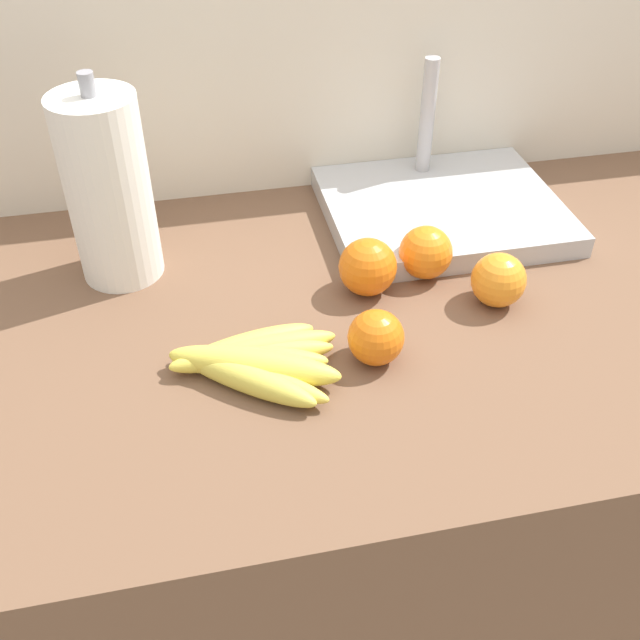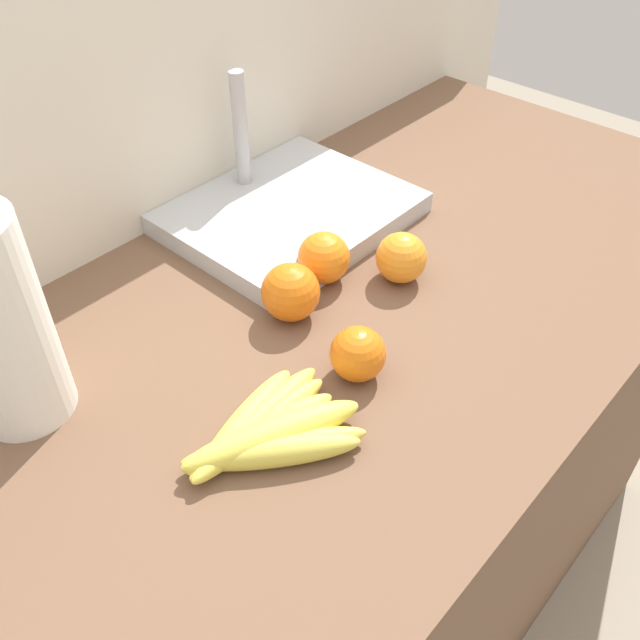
{
  "view_description": "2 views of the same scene",
  "coord_description": "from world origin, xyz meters",
  "px_view_note": "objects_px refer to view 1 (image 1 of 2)",
  "views": [
    {
      "loc": [
        -0.17,
        -0.76,
        1.54
      ],
      "look_at": [
        -0.03,
        -0.06,
        0.95
      ],
      "focal_mm": 41.7,
      "sensor_mm": 36.0,
      "label": 1
    },
    {
      "loc": [
        -0.44,
        -0.46,
        1.54
      ],
      "look_at": [
        0.04,
        -0.03,
        0.96
      ],
      "focal_mm": 38.55,
      "sensor_mm": 36.0,
      "label": 2
    }
  ],
  "objects_px": {
    "orange_back_right": "(498,280)",
    "orange_back_left": "(368,267)",
    "orange_far_right": "(426,252)",
    "paper_towel_roll": "(109,190)",
    "banana_bunch": "(250,362)",
    "orange_right": "(376,337)",
    "sink_basin": "(441,207)"
  },
  "relations": [
    {
      "from": "banana_bunch",
      "to": "orange_right",
      "type": "height_order",
      "value": "orange_right"
    },
    {
      "from": "orange_back_left",
      "to": "paper_towel_roll",
      "type": "xyz_separation_m",
      "value": [
        -0.33,
        0.12,
        0.09
      ]
    },
    {
      "from": "orange_back_left",
      "to": "sink_basin",
      "type": "height_order",
      "value": "sink_basin"
    },
    {
      "from": "orange_far_right",
      "to": "paper_towel_roll",
      "type": "distance_m",
      "value": 0.44
    },
    {
      "from": "orange_far_right",
      "to": "orange_back_left",
      "type": "xyz_separation_m",
      "value": [
        -0.09,
        -0.02,
        0.0
      ]
    },
    {
      "from": "paper_towel_roll",
      "to": "sink_basin",
      "type": "relative_size",
      "value": 0.81
    },
    {
      "from": "orange_far_right",
      "to": "paper_towel_roll",
      "type": "xyz_separation_m",
      "value": [
        -0.42,
        0.1,
        0.09
      ]
    },
    {
      "from": "banana_bunch",
      "to": "orange_back_left",
      "type": "bearing_deg",
      "value": 36.25
    },
    {
      "from": "banana_bunch",
      "to": "paper_towel_roll",
      "type": "relative_size",
      "value": 0.74
    },
    {
      "from": "orange_right",
      "to": "orange_back_right",
      "type": "bearing_deg",
      "value": 22.17
    },
    {
      "from": "orange_back_left",
      "to": "paper_towel_roll",
      "type": "height_order",
      "value": "paper_towel_roll"
    },
    {
      "from": "orange_back_left",
      "to": "sink_basin",
      "type": "relative_size",
      "value": 0.22
    },
    {
      "from": "orange_right",
      "to": "paper_towel_roll",
      "type": "height_order",
      "value": "paper_towel_roll"
    },
    {
      "from": "banana_bunch",
      "to": "orange_right",
      "type": "bearing_deg",
      "value": -2.43
    },
    {
      "from": "orange_back_left",
      "to": "orange_right",
      "type": "bearing_deg",
      "value": -100.66
    },
    {
      "from": "paper_towel_roll",
      "to": "sink_basin",
      "type": "height_order",
      "value": "paper_towel_roll"
    },
    {
      "from": "orange_right",
      "to": "orange_back_right",
      "type": "distance_m",
      "value": 0.21
    },
    {
      "from": "orange_back_right",
      "to": "paper_towel_roll",
      "type": "bearing_deg",
      "value": 160.03
    },
    {
      "from": "orange_right",
      "to": "sink_basin",
      "type": "distance_m",
      "value": 0.36
    },
    {
      "from": "orange_right",
      "to": "paper_towel_roll",
      "type": "bearing_deg",
      "value": 139.71
    },
    {
      "from": "sink_basin",
      "to": "orange_far_right",
      "type": "bearing_deg",
      "value": -117.74
    },
    {
      "from": "banana_bunch",
      "to": "orange_right",
      "type": "distance_m",
      "value": 0.16
    },
    {
      "from": "banana_bunch",
      "to": "orange_back_left",
      "type": "distance_m",
      "value": 0.23
    },
    {
      "from": "orange_back_right",
      "to": "orange_back_left",
      "type": "distance_m",
      "value": 0.18
    },
    {
      "from": "orange_right",
      "to": "sink_basin",
      "type": "relative_size",
      "value": 0.19
    },
    {
      "from": "orange_back_left",
      "to": "banana_bunch",
      "type": "bearing_deg",
      "value": -143.75
    },
    {
      "from": "banana_bunch",
      "to": "orange_back_left",
      "type": "height_order",
      "value": "orange_back_left"
    },
    {
      "from": "sink_basin",
      "to": "orange_back_right",
      "type": "bearing_deg",
      "value": -89.8
    },
    {
      "from": "banana_bunch",
      "to": "paper_towel_roll",
      "type": "height_order",
      "value": "paper_towel_roll"
    },
    {
      "from": "orange_far_right",
      "to": "sink_basin",
      "type": "xyz_separation_m",
      "value": [
        0.07,
        0.14,
        -0.02
      ]
    },
    {
      "from": "orange_far_right",
      "to": "paper_towel_roll",
      "type": "relative_size",
      "value": 0.26
    },
    {
      "from": "orange_back_left",
      "to": "paper_towel_roll",
      "type": "distance_m",
      "value": 0.36
    }
  ]
}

